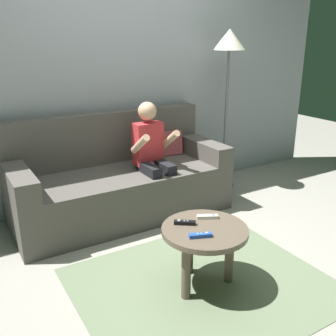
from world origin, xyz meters
The scene contains 10 objects.
ground_plane centered at (0.00, 0.00, 0.00)m, with size 10.15×10.15×0.00m, color #9E998E.
wall_back centered at (0.00, 1.52, 1.25)m, with size 5.08×0.05×2.50m, color #999EA8.
couch centered at (-0.18, 1.13, 0.31)m, with size 1.93×0.80×0.91m.
person_seated_on_couch centered at (0.06, 0.94, 0.59)m, with size 0.35×0.44×1.04m.
coffee_table centered at (-0.18, -0.18, 0.35)m, with size 0.55×0.55×0.43m.
area_rug centered at (-0.18, -0.18, 0.00)m, with size 1.62×1.37×0.01m, color #6B7A5B.
game_remote_black_near_edge centered at (-0.26, -0.08, 0.44)m, with size 0.13×0.11×0.03m.
game_remote_blue_center centered at (-0.27, -0.27, 0.44)m, with size 0.14×0.08×0.03m.
game_remote_white_far_corner centered at (-0.09, -0.09, 0.44)m, with size 0.14×0.10×0.03m.
floor_lamp centered at (1.07, 1.19, 1.42)m, with size 0.32×0.32×1.65m.
Camera 1 is at (-1.51, -1.95, 1.57)m, focal length 41.44 mm.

